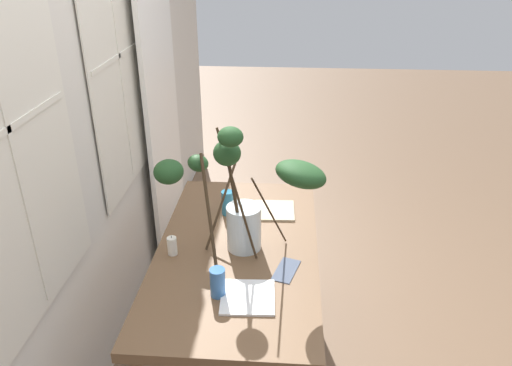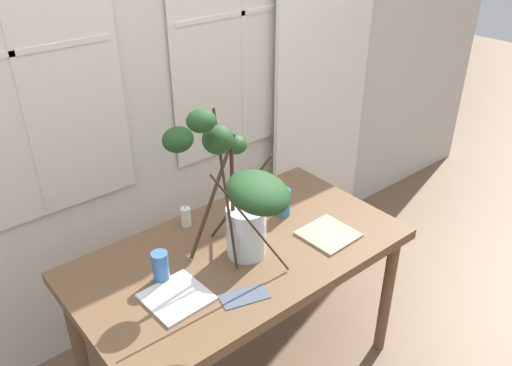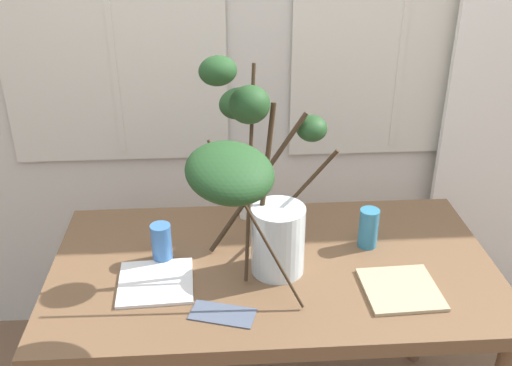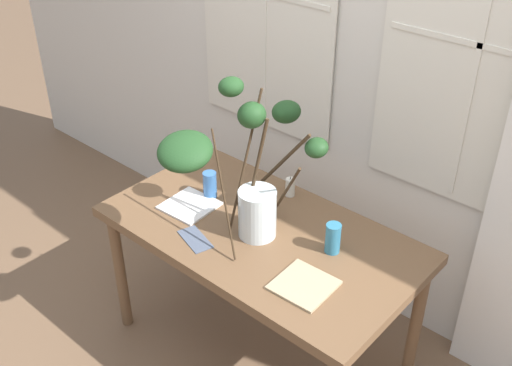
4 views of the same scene
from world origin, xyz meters
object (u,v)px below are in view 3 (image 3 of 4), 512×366
object	(u,v)px
vase_with_branches	(259,186)
drinking_glass_blue_right	(368,228)
plate_square_left	(156,282)
pillar_candle	(246,206)
dining_table	(273,283)
plate_square_right	(401,289)
drinking_glass_blue_left	(162,243)

from	to	relation	value
vase_with_branches	drinking_glass_blue_right	distance (m)	0.47
vase_with_branches	plate_square_left	distance (m)	0.44
drinking_glass_blue_right	pillar_candle	size ratio (longest dim) A/B	1.32
dining_table	plate_square_right	bearing A→B (deg)	-24.15
dining_table	pillar_candle	distance (m)	0.34
drinking_glass_blue_left	drinking_glass_blue_right	size ratio (longest dim) A/B	0.96
pillar_candle	plate_square_left	bearing A→B (deg)	-127.43
drinking_glass_blue_left	plate_square_right	xyz separation A→B (m)	(0.73, -0.21, -0.06)
dining_table	plate_square_left	size ratio (longest dim) A/B	6.33
dining_table	drinking_glass_blue_left	distance (m)	0.39
drinking_glass_blue_left	pillar_candle	distance (m)	0.38
plate_square_left	pillar_candle	distance (m)	0.49
drinking_glass_blue_left	plate_square_right	world-z (taller)	drinking_glass_blue_left
dining_table	plate_square_left	bearing A→B (deg)	-167.35
drinking_glass_blue_left	plate_square_left	xyz separation A→B (m)	(-0.01, -0.13, -0.06)
vase_with_branches	pillar_candle	distance (m)	0.44
dining_table	drinking_glass_blue_left	bearing A→B (deg)	173.01
drinking_glass_blue_right	pillar_candle	bearing A→B (deg)	151.64
vase_with_branches	plate_square_right	xyz separation A→B (m)	(0.42, -0.11, -0.31)
vase_with_branches	plate_square_left	size ratio (longest dim) A/B	3.60
vase_with_branches	plate_square_left	bearing A→B (deg)	-174.36
plate_square_left	pillar_candle	bearing A→B (deg)	52.57
plate_square_right	drinking_glass_blue_right	bearing A→B (deg)	99.91
vase_with_branches	plate_square_left	xyz separation A→B (m)	(-0.32, -0.03, -0.31)
drinking_glass_blue_left	pillar_candle	xyz separation A→B (m)	(0.28, 0.26, -0.02)
drinking_glass_blue_left	plate_square_left	bearing A→B (deg)	-95.41
plate_square_right	pillar_candle	xyz separation A→B (m)	(-0.44, 0.47, 0.04)
dining_table	plate_square_right	size ratio (longest dim) A/B	6.44
drinking_glass_blue_right	plate_square_right	distance (m)	0.26
plate_square_left	pillar_candle	xyz separation A→B (m)	(0.30, 0.39, 0.04)
drinking_glass_blue_right	plate_square_right	world-z (taller)	drinking_glass_blue_right
pillar_candle	drinking_glass_blue_right	bearing A→B (deg)	-28.36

